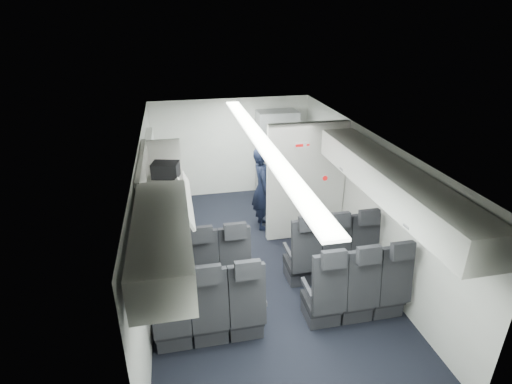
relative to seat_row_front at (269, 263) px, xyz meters
name	(u,v)px	position (x,y,z in m)	size (l,w,h in m)	color
cabin_shell	(261,204)	(0.00, 0.53, 0.72)	(3.41, 6.01, 2.16)	black
seat_row_front	(269,263)	(0.00, 0.00, 0.00)	(3.33, 0.56, 1.24)	black
seat_row_mid	(286,303)	(0.00, -0.90, 0.00)	(3.33, 0.56, 1.24)	black
overhead_bin_left_rear	(162,239)	(-1.40, -1.47, 1.46)	(0.53, 1.80, 0.40)	silver
overhead_bin_left_front_open	(160,181)	(-1.44, 0.28, 1.33)	(0.64, 1.70, 0.72)	#9E9E93
overhead_bin_right_rear	(431,211)	(1.40, -1.47, 1.46)	(0.53, 1.80, 0.40)	silver
overhead_bin_right_front	(359,158)	(1.40, 0.28, 1.46)	(0.53, 1.70, 0.40)	silver
bulkhead_partition	(306,182)	(0.98, 1.33, 0.67)	(1.40, 0.15, 2.13)	silver
galley_unit	(277,154)	(0.95, 3.25, 0.55)	(0.85, 0.52, 1.90)	#939399
boarding_door	(154,184)	(-1.64, 2.09, 0.55)	(0.12, 1.27, 1.86)	silver
flight_attendant	(262,188)	(0.31, 1.84, 0.39)	(0.58, 0.38, 1.58)	black
carry_on_bag	(166,170)	(-1.37, 0.51, 1.40)	(0.36, 0.25, 0.21)	black
papers	(273,178)	(0.50, 1.79, 0.60)	(0.22, 0.02, 0.16)	white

